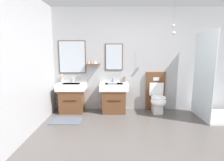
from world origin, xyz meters
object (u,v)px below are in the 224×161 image
object	(u,v)px
toilet	(157,97)
toothbrush_cup	(62,80)
vanity_sink_left	(72,97)
soap_dispenser	(125,79)
folded_hand_towel	(112,84)
vanity_sink_right	(114,97)
shower_tray	(214,101)

from	to	relation	value
toilet	toothbrush_cup	bearing A→B (deg)	176.16
vanity_sink_left	toilet	xyz separation A→B (m)	(2.13, -0.00, -0.02)
soap_dispenser	folded_hand_towel	xyz separation A→B (m)	(-0.32, -0.31, -0.05)
vanity_sink_left	folded_hand_towel	world-z (taller)	folded_hand_towel
toilet	folded_hand_towel	xyz separation A→B (m)	(-1.11, -0.14, 0.38)
vanity_sink_right	soap_dispenser	size ratio (longest dim) A/B	4.03
folded_hand_towel	toothbrush_cup	bearing A→B (deg)	166.88
soap_dispenser	shower_tray	bearing A→B (deg)	-15.60
toothbrush_cup	vanity_sink_right	bearing A→B (deg)	-6.90
toilet	soap_dispenser	size ratio (longest dim) A/B	5.50
toothbrush_cup	soap_dispenser	distance (m)	1.61
vanity_sink_right	folded_hand_towel	world-z (taller)	folded_hand_towel
vanity_sink_left	toothbrush_cup	xyz separation A→B (m)	(-0.27, 0.16, 0.39)
toilet	shower_tray	distance (m)	1.27
vanity_sink_left	shower_tray	bearing A→B (deg)	-6.63
vanity_sink_right	shower_tray	distance (m)	2.31
vanity_sink_left	vanity_sink_right	xyz separation A→B (m)	(1.05, 0.00, 0.00)
vanity_sink_left	soap_dispenser	size ratio (longest dim) A/B	4.03
toilet	shower_tray	bearing A→B (deg)	-17.77
soap_dispenser	shower_tray	distance (m)	2.11
folded_hand_towel	shower_tray	bearing A→B (deg)	-6.10
vanity_sink_right	shower_tray	xyz separation A→B (m)	(2.28, -0.39, 0.01)
vanity_sink_right	shower_tray	size ratio (longest dim) A/B	0.38
vanity_sink_right	folded_hand_towel	xyz separation A→B (m)	(-0.04, -0.14, 0.36)
vanity_sink_left	soap_dispenser	bearing A→B (deg)	7.27
toilet	folded_hand_towel	distance (m)	1.18
vanity_sink_left	toothbrush_cup	world-z (taller)	toothbrush_cup
toothbrush_cup	folded_hand_towel	size ratio (longest dim) A/B	0.94
vanity_sink_left	toilet	size ratio (longest dim) A/B	0.73
soap_dispenser	vanity_sink_right	bearing A→B (deg)	-148.82
shower_tray	toilet	bearing A→B (deg)	162.23
shower_tray	soap_dispenser	bearing A→B (deg)	164.40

